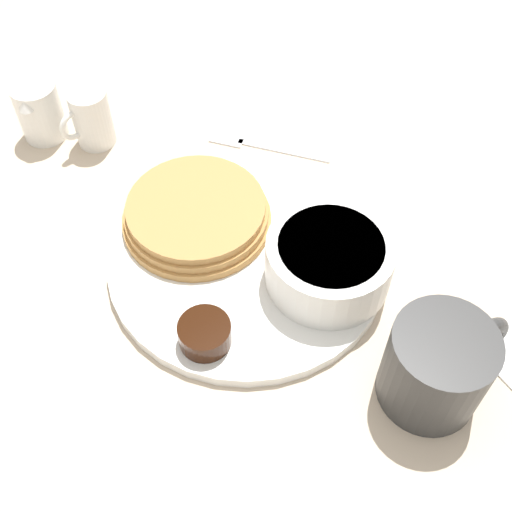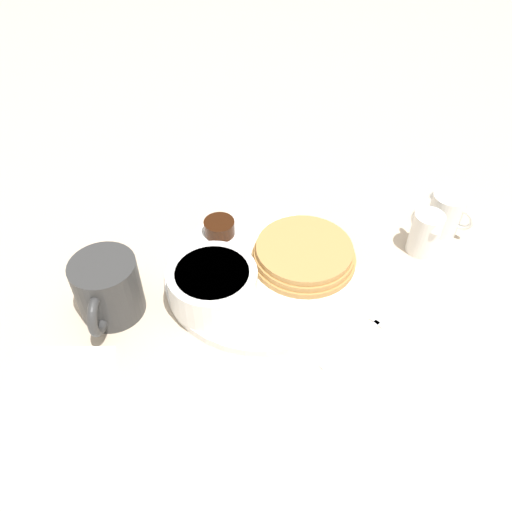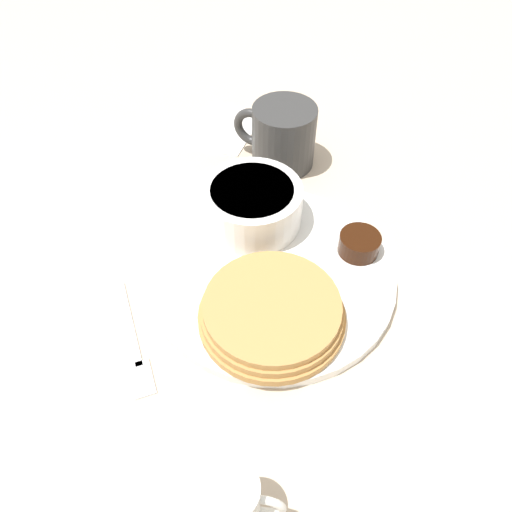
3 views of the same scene
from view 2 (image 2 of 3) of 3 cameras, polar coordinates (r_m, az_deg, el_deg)
name	(u,v)px [view 2 (image 2 of 3)]	position (r m, az deg, el deg)	size (l,w,h in m)	color
ground_plane	(261,277)	(0.70, 0.59, -2.44)	(4.00, 4.00, 0.00)	#C6B299
plate	(261,274)	(0.70, 0.59, -2.10)	(0.27, 0.27, 0.01)	white
pancake_stack	(304,254)	(0.70, 5.50, 0.25)	(0.15, 0.15, 0.03)	#B78447
bowl	(213,284)	(0.64, -4.94, -3.21)	(0.12, 0.12, 0.05)	white
syrup_cup	(219,227)	(0.75, -4.20, 3.27)	(0.05, 0.05, 0.02)	black
butter_ramekin	(191,291)	(0.65, -7.42, -4.00)	(0.04, 0.04, 0.04)	white
coffee_mug	(108,289)	(0.66, -16.60, -3.64)	(0.08, 0.11, 0.08)	#333333
creamer_pitcher_near	(425,232)	(0.76, 18.73, 2.57)	(0.04, 0.07, 0.07)	white
creamer_pitcher_far	(446,213)	(0.80, 20.85, 4.59)	(0.06, 0.06, 0.07)	white
fork	(368,329)	(0.66, 12.72, -8.15)	(0.12, 0.10, 0.00)	silver
napkin	(59,377)	(0.64, -21.55, -12.77)	(0.12, 0.09, 0.00)	white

